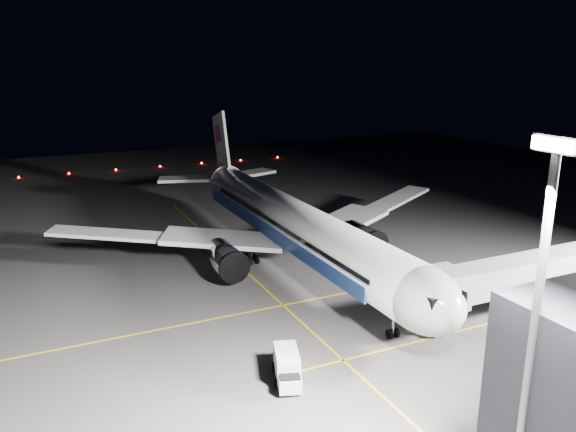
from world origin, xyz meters
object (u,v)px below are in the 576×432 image
at_px(floodlight_mast_south, 537,306).
at_px(service_truck, 287,367).
at_px(airliner, 290,222).
at_px(safety_cone_a, 329,243).
at_px(safety_cone_b, 384,268).
at_px(safety_cone_c, 323,250).
at_px(baggage_tug, 324,226).
at_px(jet_bridge, 556,265).

xyz_separation_m(floodlight_mast_south, service_truck, (-17.13, -5.49, -11.12)).
relative_size(airliner, service_truck, 12.51).
bearing_deg(safety_cone_a, floodlight_mast_south, -16.87).
bearing_deg(service_truck, safety_cone_b, 148.02).
xyz_separation_m(service_truck, safety_cone_a, (-27.82, 19.12, -0.97)).
bearing_deg(safety_cone_c, service_truck, -33.63).
height_order(safety_cone_a, safety_cone_c, safety_cone_c).
bearing_deg(baggage_tug, safety_cone_c, -32.14).
xyz_separation_m(service_truck, safety_cone_b, (-16.87, 20.49, -0.95)).
distance_m(floodlight_mast_south, baggage_tug, 54.15).
distance_m(service_truck, safety_cone_b, 26.56).
height_order(airliner, baggage_tug, airliner).
bearing_deg(service_truck, safety_cone_c, 164.94).
bearing_deg(airliner, baggage_tug, 133.29).
relative_size(jet_bridge, safety_cone_c, 58.63).
relative_size(jet_bridge, floodlight_mast_south, 1.66).
relative_size(airliner, safety_cone_a, 108.45).
height_order(jet_bridge, floodlight_mast_south, floodlight_mast_south).
distance_m(airliner, safety_cone_a, 9.85).
xyz_separation_m(floodlight_mast_south, safety_cone_a, (-44.95, 13.64, -12.09)).
relative_size(service_truck, safety_cone_c, 8.38).
bearing_deg(jet_bridge, safety_cone_b, -150.47).
bearing_deg(baggage_tug, jet_bridge, 11.76).
bearing_deg(safety_cone_a, safety_cone_b, 7.14).
bearing_deg(airliner, safety_cone_c, 105.94).
height_order(safety_cone_b, safety_cone_c, safety_cone_b).
distance_m(airliner, jet_bridge, 29.31).
height_order(airliner, service_truck, airliner).
bearing_deg(floodlight_mast_south, jet_bridge, 126.79).
bearing_deg(floodlight_mast_south, safety_cone_b, 156.18).
height_order(baggage_tug, safety_cone_c, baggage_tug).
bearing_deg(safety_cone_b, baggage_tug, 176.64).
height_order(jet_bridge, safety_cone_a, jet_bridge).
bearing_deg(safety_cone_c, airliner, -74.06).
xyz_separation_m(airliner, service_truck, (23.94, -11.50, -3.91)).
bearing_deg(jet_bridge, floodlight_mast_south, -53.21).
bearing_deg(airliner, service_truck, -25.65).
distance_m(airliner, safety_cone_b, 12.43).
bearing_deg(airliner, safety_cone_a, 116.97).
height_order(baggage_tug, safety_cone_a, baggage_tug).
relative_size(airliner, baggage_tug, 21.65).
xyz_separation_m(airliner, floodlight_mast_south, (41.08, -6.01, 7.21)).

